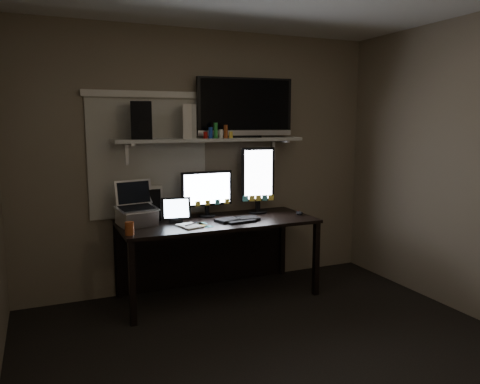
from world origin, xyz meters
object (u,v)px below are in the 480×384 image
desk (214,236)px  tablet (176,210)px  monitor_landscape (207,194)px  game_console (188,122)px  laptop (137,204)px  tv (245,108)px  monitor_portrait (258,180)px  mouse (299,213)px  keyboard (238,219)px  speaker (142,120)px  cup (129,228)px

desk → tablet: tablet is taller
monitor_landscape → tablet: (-0.34, -0.14, -0.11)m
monitor_landscape → game_console: size_ratio=1.66×
tablet → laptop: laptop is taller
tv → monitor_portrait: bearing=-23.3°
mouse → laptop: 1.57m
keyboard → laptop: (-0.89, 0.15, 0.18)m
monitor_portrait → keyboard: monitor_portrait is taller
desk → monitor_portrait: bearing=6.5°
tv → laptop: bearing=-166.5°
desk → tablet: (-0.38, -0.07, 0.29)m
mouse → tablet: size_ratio=0.37×
mouse → game_console: game_console is taller
keyboard → game_console: (-0.38, 0.28, 0.89)m
desk → speaker: bearing=175.6°
monitor_portrait → tablet: size_ratio=2.52×
tablet → cup: 0.56m
desk → keyboard: size_ratio=4.39×
tablet → mouse: bearing=1.7°
monitor_portrait → speaker: (-1.13, -0.01, 0.58)m
laptop → desk: bearing=-7.7°
monitor_portrait → tv: bearing=159.4°
tv → game_console: (-0.59, -0.04, -0.13)m
keyboard → tv: (0.21, 0.33, 1.02)m
monitor_portrait → keyboard: (-0.33, -0.26, -0.32)m
mouse → tv: 1.15m
cup → speaker: (0.21, 0.42, 0.86)m
desk → tv: tv is taller
cup → mouse: bearing=6.0°
cup → speaker: speaker is taller
monitor_landscape → cup: (-0.81, -0.45, -0.17)m
tablet → speaker: size_ratio=0.81×
monitor_portrait → laptop: 1.24m
mouse → desk: bearing=165.9°
game_console → speaker: 0.43m
mouse → speaker: bearing=169.8°
mouse → tablet: (-1.21, 0.13, 0.10)m
monitor_portrait → cup: size_ratio=6.25×
monitor_portrait → speaker: bearing=-172.2°
tablet → tv: tv is taller
tablet → tv: 1.21m
monitor_landscape → keyboard: (0.20, -0.28, -0.21)m
monitor_portrait → keyboard: size_ratio=1.62×
speaker → keyboard: bearing=-5.3°
mouse → speaker: (-1.47, 0.25, 0.90)m
monitor_landscape → monitor_portrait: bearing=-5.4°
laptop → game_console: 0.89m
monitor_portrait → speaker: size_ratio=2.04×
desk → monitor_landscape: monitor_landscape is taller
mouse → monitor_portrait: bearing=142.1°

